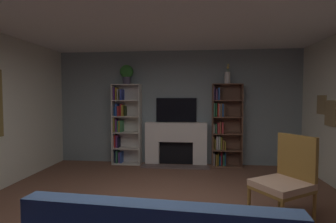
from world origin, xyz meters
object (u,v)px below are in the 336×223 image
Objects in this scene: tv at (176,110)px; armchair at (286,178)px; fireplace at (176,142)px; bookshelf_left at (124,123)px; vase_with_flowers at (227,77)px; bookshelf_right at (223,127)px; potted_plant at (127,73)px.

tv is 0.88× the size of armchair.
bookshelf_left is (-1.26, 0.00, 0.44)m from fireplace.
vase_with_flowers is 3.03m from armchair.
fireplace is 0.82× the size of bookshelf_left.
fireplace is at bearing -179.73° from bookshelf_right.
vase_with_flowers is (2.43, -0.03, 1.09)m from bookshelf_left.
fireplace is 0.82× the size of bookshelf_right.
bookshelf_left is 1.21m from potted_plant.
bookshelf_left is at bearing -179.89° from bookshelf_right.
armchair is at bearing -78.43° from bookshelf_right.
vase_with_flowers reaches higher than bookshelf_right.
vase_with_flowers is (1.18, -0.12, 0.77)m from tv.
potted_plant is at bearing 137.37° from armchair.
bookshelf_left is at bearing 179.29° from vase_with_flowers.
potted_plant reaches higher than fireplace.
potted_plant is 4.15m from armchair.
potted_plant is (-1.18, -0.12, 0.88)m from tv.
bookshelf_right is (2.35, 0.00, -0.06)m from bookshelf_left.
armchair is at bearing -80.06° from vase_with_flowers.
armchair is (2.81, -2.58, -1.64)m from potted_plant.
tv is (0.00, 0.09, 0.76)m from fireplace.
potted_plant reaches higher than vase_with_flowers.
armchair is at bearing -42.63° from potted_plant.
potted_plant is (-2.27, -0.04, 1.27)m from bookshelf_right.
armchair is (2.89, -2.61, -0.43)m from bookshelf_left.
tv reaches higher than armchair.
potted_plant is 2.36m from vase_with_flowers.
vase_with_flowers is (2.35, 0.00, -0.11)m from potted_plant.
vase_with_flowers is (1.18, -0.03, 1.53)m from fireplace.
fireplace is 3.37× the size of potted_plant.
potted_plant is at bearing -179.11° from bookshelf_right.
bookshelf_right is at bearing 101.57° from armchair.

